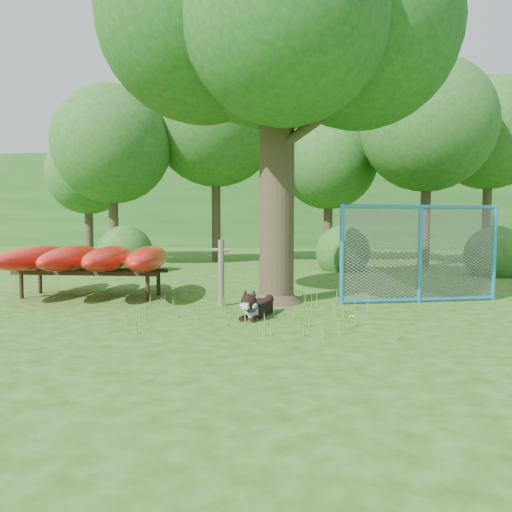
# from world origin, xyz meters

# --- Properties ---
(ground) EXTENTS (80.00, 80.00, 0.00)m
(ground) POSITION_xyz_m (0.00, 0.00, 0.00)
(ground) COLOR #1F4C0F
(ground) RESTS_ON ground
(oak_tree) EXTENTS (7.07, 6.24, 8.65)m
(oak_tree) POSITION_xyz_m (0.45, 2.12, 5.77)
(oak_tree) COLOR #352B1D
(oak_tree) RESTS_ON ground
(wooden_post) EXTENTS (0.35, 0.12, 1.29)m
(wooden_post) POSITION_xyz_m (-0.53, 1.54, 0.68)
(wooden_post) COLOR brown
(wooden_post) RESTS_ON ground
(kayak_rack) EXTENTS (3.78, 3.35, 1.10)m
(kayak_rack) POSITION_xyz_m (-3.56, 2.25, 0.84)
(kayak_rack) COLOR black
(kayak_rack) RESTS_ON ground
(husky_dog) EXTENTS (0.47, 1.16, 0.53)m
(husky_dog) POSITION_xyz_m (0.30, 0.47, 0.19)
(husky_dog) COLOR black
(husky_dog) RESTS_ON ground
(fence_section) EXTENTS (3.24, 1.11, 3.29)m
(fence_section) POSITION_xyz_m (3.34, 2.53, 0.99)
(fence_section) COLOR #2A8AC4
(fence_section) RESTS_ON ground
(wildflower_clump) EXTENTS (0.09, 0.08, 0.20)m
(wildflower_clump) POSITION_xyz_m (1.88, -0.11, 0.16)
(wildflower_clump) COLOR #558C2D
(wildflower_clump) RESTS_ON ground
(bg_tree_a) EXTENTS (4.40, 4.40, 6.70)m
(bg_tree_a) POSITION_xyz_m (-6.50, 10.00, 4.48)
(bg_tree_a) COLOR #352B1D
(bg_tree_a) RESTS_ON ground
(bg_tree_b) EXTENTS (5.20, 5.20, 8.22)m
(bg_tree_b) POSITION_xyz_m (-3.00, 12.00, 5.61)
(bg_tree_b) COLOR #352B1D
(bg_tree_b) RESTS_ON ground
(bg_tree_c) EXTENTS (4.00, 4.00, 6.12)m
(bg_tree_c) POSITION_xyz_m (1.50, 13.00, 4.11)
(bg_tree_c) COLOR #352B1D
(bg_tree_c) RESTS_ON ground
(bg_tree_d) EXTENTS (4.80, 4.80, 7.50)m
(bg_tree_d) POSITION_xyz_m (5.00, 11.00, 5.08)
(bg_tree_d) COLOR #352B1D
(bg_tree_d) RESTS_ON ground
(bg_tree_e) EXTENTS (4.60, 4.60, 7.55)m
(bg_tree_e) POSITION_xyz_m (8.00, 14.00, 5.23)
(bg_tree_e) COLOR #352B1D
(bg_tree_e) RESTS_ON ground
(bg_tree_f) EXTENTS (3.60, 3.60, 5.55)m
(bg_tree_f) POSITION_xyz_m (-9.00, 13.00, 3.73)
(bg_tree_f) COLOR #352B1D
(bg_tree_f) RESTS_ON ground
(shrub_left) EXTENTS (1.80, 1.80, 1.80)m
(shrub_left) POSITION_xyz_m (-5.00, 7.50, 0.00)
(shrub_left) COLOR #20561C
(shrub_left) RESTS_ON ground
(shrub_right) EXTENTS (1.80, 1.80, 1.80)m
(shrub_right) POSITION_xyz_m (6.50, 8.00, 0.00)
(shrub_right) COLOR #20561C
(shrub_right) RESTS_ON ground
(shrub_mid) EXTENTS (1.80, 1.80, 1.80)m
(shrub_mid) POSITION_xyz_m (2.00, 9.00, 0.00)
(shrub_mid) COLOR #20561C
(shrub_mid) RESTS_ON ground
(wooded_hillside) EXTENTS (80.00, 12.00, 6.00)m
(wooded_hillside) POSITION_xyz_m (0.00, 28.00, 3.00)
(wooded_hillside) COLOR #20561C
(wooded_hillside) RESTS_ON ground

